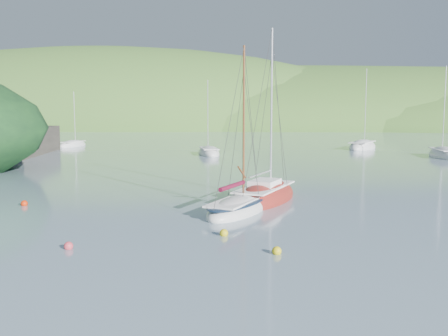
# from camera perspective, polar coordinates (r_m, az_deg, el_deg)

# --- Properties ---
(ground) EXTENTS (700.00, 700.00, 0.00)m
(ground) POSITION_cam_1_polar(r_m,az_deg,el_deg) (20.40, -6.86, -9.52)
(ground) COLOR slate
(ground) RESTS_ON ground
(shoreline_hills) EXTENTS (690.00, 135.00, 56.00)m
(shoreline_hills) POSITION_cam_1_polar(r_m,az_deg,el_deg) (192.16, 1.28, 4.84)
(shoreline_hills) COLOR #346526
(shoreline_hills) RESTS_ON ground
(daysailer_white) EXTENTS (4.39, 6.87, 9.91)m
(daysailer_white) POSITION_cam_1_polar(r_m,az_deg,el_deg) (27.98, 1.61, -4.61)
(daysailer_white) COLOR silver
(daysailer_white) RESTS_ON ground
(sloop_red) EXTENTS (5.13, 8.36, 11.70)m
(sloop_red) POSITION_cam_1_polar(r_m,az_deg,el_deg) (31.45, 4.77, -3.39)
(sloop_red) COLOR maroon
(sloop_red) RESTS_ON ground
(distant_sloop_a) EXTENTS (4.33, 7.76, 10.49)m
(distant_sloop_a) POSITION_cam_1_polar(r_m,az_deg,el_deg) (64.66, -1.75, 1.69)
(distant_sloop_a) COLOR silver
(distant_sloop_a) RESTS_ON ground
(distant_sloop_b) EXTENTS (6.63, 9.63, 13.00)m
(distant_sloop_b) POSITION_cam_1_polar(r_m,az_deg,el_deg) (77.58, 15.55, 2.28)
(distant_sloop_b) COLOR silver
(distant_sloop_b) RESTS_ON ground
(distant_sloop_c) EXTENTS (3.46, 6.96, 9.49)m
(distant_sloop_c) POSITION_cam_1_polar(r_m,az_deg,el_deg) (83.39, -16.91, 2.49)
(distant_sloop_c) COLOR silver
(distant_sloop_c) RESTS_ON ground
(distant_sloop_d) EXTENTS (3.31, 8.60, 12.12)m
(distant_sloop_d) POSITION_cam_1_polar(r_m,az_deg,el_deg) (66.69, 23.89, 1.30)
(distant_sloop_d) COLOR silver
(distant_sloop_d) RESTS_ON ground
(mooring_buoys) EXTENTS (25.77, 9.27, 0.40)m
(mooring_buoys) POSITION_cam_1_polar(r_m,az_deg,el_deg) (24.20, -1.71, -6.62)
(mooring_buoys) COLOR gold
(mooring_buoys) RESTS_ON ground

